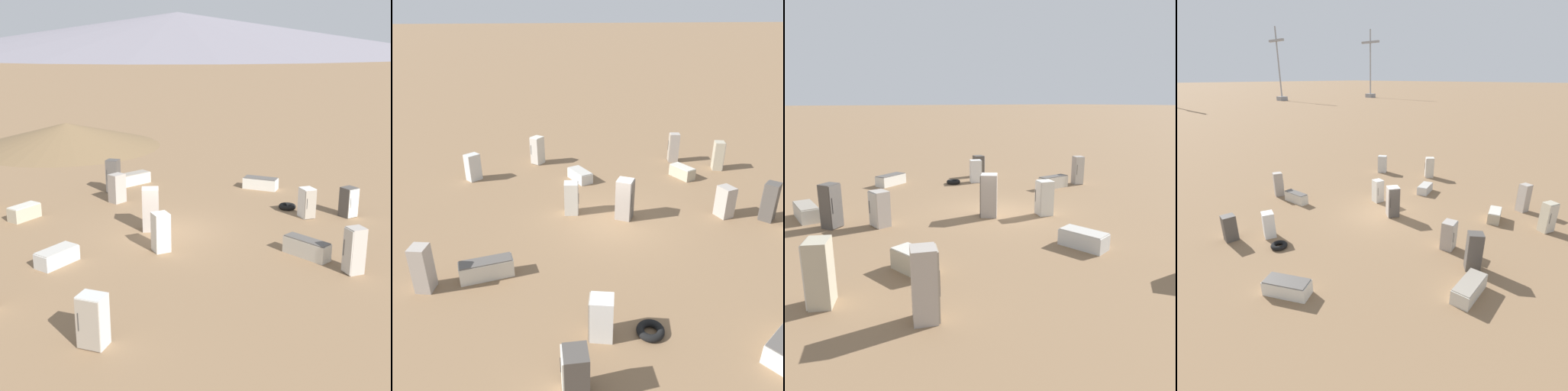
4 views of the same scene
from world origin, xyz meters
The scene contains 16 objects.
ground_plane centered at (0.00, 0.00, 0.00)m, with size 1000.00×1000.00×0.00m, color #846647.
discarded_fridge_0 centered at (5.59, 3.90, 0.34)m, with size 1.06×1.61×0.68m.
discarded_fridge_1 centered at (-5.93, -2.50, 0.36)m, with size 1.92×0.67×0.72m.
discarded_fridge_2 centered at (8.33, 4.46, 0.87)m, with size 0.83×0.87×1.75m.
discarded_fridge_3 centered at (-2.08, 8.68, 0.87)m, with size 0.93×0.92×1.74m.
discarded_fridge_4 centered at (6.80, -1.80, 0.91)m, with size 0.88×0.87×1.83m.
discarded_fridge_5 centered at (-1.74, 1.43, 0.79)m, with size 0.80×0.76×1.58m.
discarded_fridge_6 centered at (-7.99, -2.56, 0.87)m, with size 0.74×0.78×1.73m.
discarded_fridge_7 centered at (-2.89, -6.38, 0.71)m, with size 0.87×0.80×1.43m.
discarded_fridge_8 centered at (-4.10, -7.99, 0.71)m, with size 0.75×0.74×1.42m.
discarded_fridge_9 centered at (6.38, 6.53, 0.92)m, with size 0.77×0.75×1.84m.
discarded_fridge_10 centered at (0.51, 0.27, 0.96)m, with size 1.01×1.01×1.92m.
discarded_fridge_11 centered at (-6.10, 7.08, 0.77)m, with size 0.94×0.90×1.53m.
discarded_fridge_14 centered at (5.08, -0.93, 0.74)m, with size 0.74×0.81×1.49m.
discarded_fridge_15 centered at (-0.26, 5.21, 0.30)m, with size 1.14×1.77×0.61m.
scrap_tire centered at (-1.44, -6.72, 0.12)m, with size 0.85×0.85×0.24m.
Camera 2 is at (-5.70, -14.33, 8.62)m, focal length 35.00 mm.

